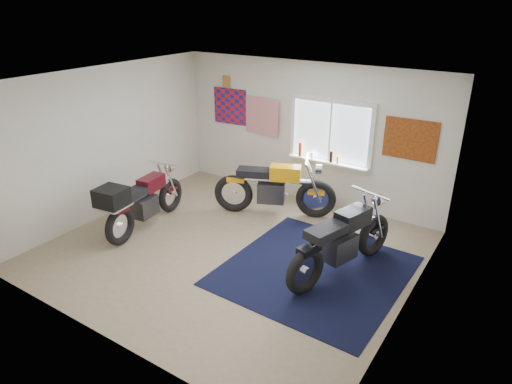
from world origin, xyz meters
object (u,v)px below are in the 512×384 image
Objects in this scene: navy_rug at (314,271)px; maroon_tourer at (140,202)px; yellow_triumph at (274,189)px; black_chrome_bike at (342,242)px.

navy_rug is 3.20m from maroon_tourer.
maroon_tourer reaches higher than navy_rug.
yellow_triumph is 2.41m from maroon_tourer.
yellow_triumph is 0.98× the size of black_chrome_bike.
navy_rug is at bearing -88.63° from maroon_tourer.
yellow_triumph is 2.17m from black_chrome_bike.
black_chrome_bike is at bearing -55.63° from yellow_triumph.
navy_rug is 2.08m from yellow_triumph.
navy_rug is 1.20× the size of black_chrome_bike.
maroon_tourer is at bearing -155.38° from yellow_triumph.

